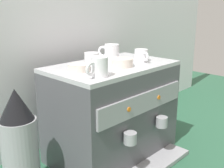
# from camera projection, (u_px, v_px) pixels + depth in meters

# --- Properties ---
(ground_plane) EXTENTS (4.00, 4.00, 0.00)m
(ground_plane) POSITION_uv_depth(u_px,v_px,m) (112.00, 152.00, 1.46)
(ground_plane) COLOR #28563D
(tiled_backsplash_wall) EXTENTS (2.80, 0.03, 1.14)m
(tiled_backsplash_wall) POSITION_uv_depth(u_px,v_px,m) (70.00, 38.00, 1.51)
(tiled_backsplash_wall) COLOR silver
(tiled_backsplash_wall) RESTS_ON ground_plane
(espresso_machine) EXTENTS (0.62, 0.49, 0.47)m
(espresso_machine) POSITION_uv_depth(u_px,v_px,m) (113.00, 111.00, 1.39)
(espresso_machine) COLOR #4C4C51
(espresso_machine) RESTS_ON ground_plane
(ceramic_cup_0) EXTENTS (0.08, 0.09, 0.07)m
(ceramic_cup_0) POSITION_uv_depth(u_px,v_px,m) (92.00, 60.00, 1.26)
(ceramic_cup_0) COLOR white
(ceramic_cup_0) RESTS_ON espresso_machine
(ceramic_cup_1) EXTENTS (0.11, 0.07, 0.08)m
(ceramic_cup_1) POSITION_uv_depth(u_px,v_px,m) (99.00, 67.00, 1.09)
(ceramic_cup_1) COLOR white
(ceramic_cup_1) RESTS_ON espresso_machine
(ceramic_cup_2) EXTENTS (0.07, 0.10, 0.06)m
(ceramic_cup_2) POSITION_uv_depth(u_px,v_px,m) (141.00, 55.00, 1.39)
(ceramic_cup_2) COLOR white
(ceramic_cup_2) RESTS_ON espresso_machine
(ceramic_cup_3) EXTENTS (0.07, 0.12, 0.08)m
(ceramic_cup_3) POSITION_uv_depth(u_px,v_px,m) (111.00, 52.00, 1.42)
(ceramic_cup_3) COLOR white
(ceramic_cup_3) RESTS_ON espresso_machine
(ceramic_bowl_0) EXTENTS (0.10, 0.10, 0.03)m
(ceramic_bowl_0) POSITION_uv_depth(u_px,v_px,m) (79.00, 68.00, 1.19)
(ceramic_bowl_0) COLOR beige
(ceramic_bowl_0) RESTS_ON espresso_machine
(ceramic_bowl_1) EXTENTS (0.10, 0.10, 0.04)m
(ceramic_bowl_1) POSITION_uv_depth(u_px,v_px,m) (122.00, 63.00, 1.28)
(ceramic_bowl_1) COLOR beige
(ceramic_bowl_1) RESTS_ON espresso_machine
(coffee_grinder) EXTENTS (0.14, 0.14, 0.45)m
(coffee_grinder) POSITION_uv_depth(u_px,v_px,m) (20.00, 145.00, 1.09)
(coffee_grinder) COLOR #939399
(coffee_grinder) RESTS_ON ground_plane
(milk_pitcher) EXTENTS (0.11, 0.11, 0.12)m
(milk_pitcher) POSITION_uv_depth(u_px,v_px,m) (160.00, 119.00, 1.74)
(milk_pitcher) COLOR #B7B7BC
(milk_pitcher) RESTS_ON ground_plane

